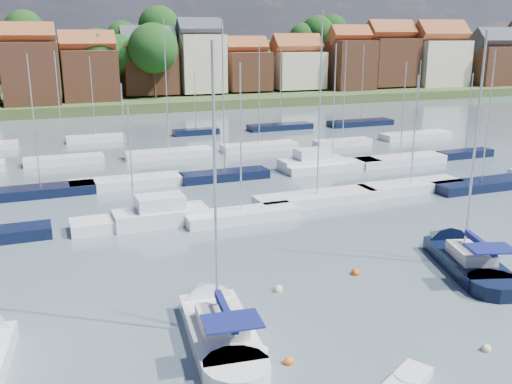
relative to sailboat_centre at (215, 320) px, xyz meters
name	(u,v)px	position (x,y,z in m)	size (l,w,h in m)	color
ground	(170,164)	(6.23, 36.51, -0.36)	(260.00, 260.00, 0.00)	#45525D
sailboat_centre	(215,320)	(0.00, 0.00, 0.00)	(4.05, 11.14, 14.83)	silver
sailboat_navy	(458,255)	(16.94, 2.55, 0.00)	(6.03, 11.38, 15.29)	black
tender	(408,380)	(5.94, -7.46, -0.15)	(2.71, 2.21, 0.53)	silver
buoy_c	(288,364)	(2.03, -4.26, -0.36)	(0.45, 0.45, 0.45)	#D85914
buoy_d	(486,351)	(10.83, -6.57, -0.36)	(0.43, 0.43, 0.43)	beige
buoy_e	(355,274)	(9.75, 3.02, -0.36)	(0.55, 0.55, 0.55)	#D85914
buoy_g	(263,353)	(1.33, -3.05, -0.36)	(0.48, 0.48, 0.48)	beige
buoy_h	(278,291)	(4.51, 2.56, -0.36)	(0.53, 0.53, 0.53)	beige
marina_field	(198,168)	(8.14, 31.66, 0.07)	(79.62, 41.41, 15.93)	silver
far_shore_town	(95,72)	(8.46, 129.18, 4.25)	(212.46, 90.00, 22.27)	#445229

